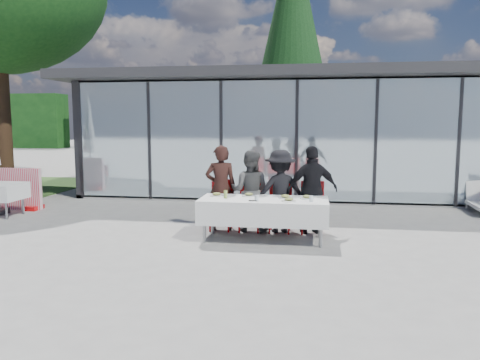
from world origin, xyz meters
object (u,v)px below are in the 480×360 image
conifer_tree (292,32)px  plate_extra (289,200)px  dining_table (264,210)px  juice_bottle (226,194)px  spare_table_left (2,192)px  diner_chair_d (312,204)px  diner_chair_b (250,203)px  diner_chair_c (280,204)px  plate_a (217,195)px  plate_c (285,197)px  diner_a (221,188)px  diner_chair_a (222,202)px  plate_b (249,195)px  plate_d (307,197)px  diner_d (312,190)px  spare_chair_b (479,185)px  diner_b (250,191)px  diner_c (280,191)px  folded_eyeglasses (253,201)px

conifer_tree → plate_extra: bearing=-87.6°
dining_table → juice_bottle: juice_bottle is taller
spare_table_left → diner_chair_d: bearing=-4.2°
diner_chair_b → spare_table_left: bearing=174.9°
diner_chair_c → plate_extra: bearing=-77.9°
diner_chair_b → juice_bottle: size_ratio=6.85×
plate_a → plate_c: same height
diner_a → plate_c: (1.28, -0.56, -0.05)m
diner_chair_d → diner_a: bearing=-177.4°
juice_bottle → diner_chair_a: bearing=105.6°
plate_b → plate_d: (1.05, -0.13, 0.00)m
diner_a → diner_chair_d: 1.78m
diner_chair_b → conifer_tree: size_ratio=0.09×
diner_d → spare_chair_b: bearing=-156.9°
diner_b → diner_d: 1.19m
diner_chair_c → diner_a: bearing=-176.0°
diner_c → plate_d: size_ratio=6.24×
diner_b → diner_chair_d: size_ratio=1.60×
diner_chair_a → diner_chair_d: same height
diner_a → spare_table_left: size_ratio=1.92×
diner_chair_a → juice_bottle: 0.88m
diner_chair_c → plate_b: bearing=-135.9°
diner_a → plate_d: size_ratio=6.54×
juice_bottle → spare_chair_b: 7.03m
spare_chair_b → spare_table_left: bearing=-165.2°
folded_eyeglasses → plate_b: bearing=104.7°
diner_chair_c → plate_d: bearing=-51.8°
diner_chair_d → conifer_tree: size_ratio=0.09×
diner_chair_a → folded_eyeglasses: diner_chair_a is taller
diner_d → spare_table_left: bearing=-22.0°
diner_a → plate_b: bearing=132.2°
diner_b → plate_d: 1.23m
conifer_tree → spare_table_left: bearing=-117.1°
diner_chair_b → plate_extra: 1.27m
diner_c → plate_extra: bearing=85.2°
diner_a → diner_chair_a: (0.00, 0.08, -0.29)m
plate_a → plate_d: (1.64, -0.06, 0.00)m
diner_chair_c → conifer_tree: size_ratio=0.09×
diner_a → diner_c: bearing=168.3°
plate_c → diner_chair_b: bearing=138.0°
diner_b → diner_chair_d: (1.19, 0.08, -0.24)m
diner_chair_a → diner_chair_c: size_ratio=1.00×
diner_chair_c → spare_table_left: size_ratio=1.13×
plate_c → spare_table_left: plate_c is taller
diner_chair_b → plate_b: (0.04, -0.52, 0.24)m
plate_c → spare_table_left: (-6.37, 1.14, -0.22)m
diner_chair_b → spare_chair_b: bearing=32.6°
diner_chair_d → diner_d: bearing=-90.0°
plate_b → diner_a: bearing=143.9°
diner_a → conifer_tree: conifer_tree is taller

